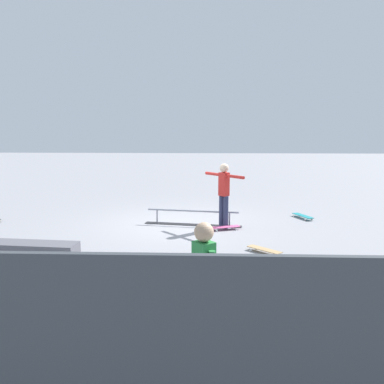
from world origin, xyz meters
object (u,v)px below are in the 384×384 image
object	(u,v)px
skate_ledge	(32,250)
loose_skateboard_natural	(264,250)
skateboard_main	(225,227)
grind_rail	(193,218)
loose_skateboard_teal	(303,216)
skater_main	(224,191)
bystander_green_shirt	(204,283)

from	to	relation	value
skate_ledge	loose_skateboard_natural	distance (m)	4.89
skate_ledge	skateboard_main	size ratio (longest dim) A/B	2.32
grind_rail	loose_skateboard_teal	xyz separation A→B (m)	(-3.22, -0.94, -0.11)
loose_skateboard_teal	loose_skateboard_natural	size ratio (longest dim) A/B	1.13
grind_rail	loose_skateboard_natural	xyz separation A→B (m)	(-1.63, 2.45, -0.11)
grind_rail	skateboard_main	size ratio (longest dim) A/B	3.28
skater_main	skate_ledge	bearing A→B (deg)	79.72
skater_main	skateboard_main	xyz separation A→B (m)	(-0.03, 0.23, -0.93)
skate_ledge	skateboard_main	world-z (taller)	skate_ledge
skater_main	loose_skateboard_natural	world-z (taller)	skater_main
skate_ledge	loose_skateboard_teal	distance (m)	7.51
grind_rail	bystander_green_shirt	bearing A→B (deg)	101.70
bystander_green_shirt	loose_skateboard_natural	world-z (taller)	bystander_green_shirt
skate_ledge	skater_main	world-z (taller)	skater_main
skater_main	loose_skateboard_natural	xyz separation A→B (m)	(-0.79, 2.18, -0.93)
skater_main	loose_skateboard_teal	bearing A→B (deg)	-105.90
skater_main	bystander_green_shirt	distance (m)	6.25
skateboard_main	loose_skateboard_teal	world-z (taller)	same
skateboard_main	bystander_green_shirt	distance (m)	6.08
grind_rail	skater_main	world-z (taller)	skater_main
skateboard_main	loose_skateboard_natural	distance (m)	2.09
grind_rail	skateboard_main	distance (m)	1.01
skate_ledge	skateboard_main	distance (m)	4.75
skater_main	loose_skateboard_natural	distance (m)	2.50
bystander_green_shirt	grind_rail	bearing A→B (deg)	144.77
grind_rail	bystander_green_shirt	xyz separation A→B (m)	(-0.37, 6.51, 0.74)
grind_rail	loose_skateboard_teal	bearing A→B (deg)	-155.23
skate_ledge	bystander_green_shirt	distance (m)	5.17
loose_skateboard_natural	bystander_green_shirt	bearing A→B (deg)	116.46
skater_main	skateboard_main	distance (m)	0.96
grind_rail	skate_ledge	distance (m)	4.34
grind_rail	skate_ledge	size ratio (longest dim) A/B	1.41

